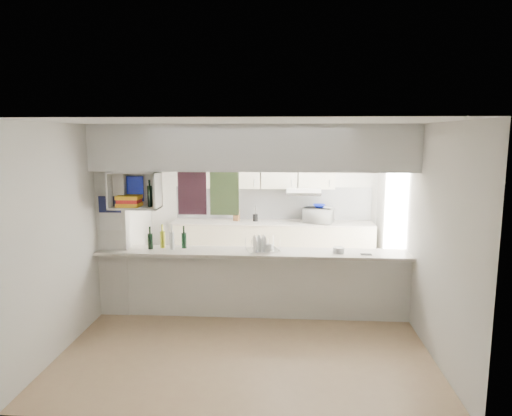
# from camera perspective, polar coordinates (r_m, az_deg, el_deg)

# --- Properties ---
(floor) EXTENTS (4.80, 4.80, 0.00)m
(floor) POSITION_cam_1_polar(r_m,az_deg,el_deg) (6.45, -0.45, -13.33)
(floor) COLOR tan
(floor) RESTS_ON ground
(ceiling) EXTENTS (4.80, 4.80, 0.00)m
(ceiling) POSITION_cam_1_polar(r_m,az_deg,el_deg) (5.97, -0.48, 10.42)
(ceiling) COLOR white
(ceiling) RESTS_ON wall_back
(wall_back) EXTENTS (4.20, 0.00, 4.20)m
(wall_back) POSITION_cam_1_polar(r_m,az_deg,el_deg) (8.44, 0.76, 1.18)
(wall_back) COLOR silver
(wall_back) RESTS_ON floor
(wall_left) EXTENTS (0.00, 4.80, 4.80)m
(wall_left) POSITION_cam_1_polar(r_m,az_deg,el_deg) (6.58, -19.04, -1.59)
(wall_left) COLOR silver
(wall_left) RESTS_ON floor
(wall_right) EXTENTS (0.00, 4.80, 4.80)m
(wall_right) POSITION_cam_1_polar(r_m,az_deg,el_deg) (6.28, 19.02, -2.07)
(wall_right) COLOR silver
(wall_right) RESTS_ON floor
(servery_partition) EXTENTS (4.20, 0.50, 2.60)m
(servery_partition) POSITION_cam_1_polar(r_m,az_deg,el_deg) (6.04, -2.11, 1.45)
(servery_partition) COLOR silver
(servery_partition) RESTS_ON floor
(cubby_shelf) EXTENTS (0.65, 0.35, 0.50)m
(cubby_shelf) POSITION_cam_1_polar(r_m,az_deg,el_deg) (6.27, -14.96, 1.90)
(cubby_shelf) COLOR white
(cubby_shelf) RESTS_ON bulkhead
(kitchen_run) EXTENTS (3.60, 0.63, 2.24)m
(kitchen_run) POSITION_cam_1_polar(r_m,az_deg,el_deg) (8.26, 1.77, -2.35)
(kitchen_run) COLOR beige
(kitchen_run) RESTS_ON floor
(microwave) EXTENTS (0.58, 0.48, 0.27)m
(microwave) POSITION_cam_1_polar(r_m,az_deg,el_deg) (8.17, 7.81, -0.90)
(microwave) COLOR white
(microwave) RESTS_ON bench_top
(bowl) EXTENTS (0.23, 0.23, 0.06)m
(bowl) POSITION_cam_1_polar(r_m,az_deg,el_deg) (8.15, 7.90, 0.25)
(bowl) COLOR #0E1CA0
(bowl) RESTS_ON microwave
(dish_rack) EXTENTS (0.50, 0.44, 0.22)m
(dish_rack) POSITION_cam_1_polar(r_m,az_deg,el_deg) (6.17, 0.80, -4.54)
(dish_rack) COLOR silver
(dish_rack) RESTS_ON breakfast_bar
(cup) EXTENTS (0.16, 0.16, 0.10)m
(cup) POSITION_cam_1_polar(r_m,az_deg,el_deg) (6.06, 1.52, -5.02)
(cup) COLOR white
(cup) RESTS_ON dish_rack
(wine_bottles) EXTENTS (0.52, 0.15, 0.34)m
(wine_bottles) POSITION_cam_1_polar(r_m,az_deg,el_deg) (6.38, -11.03, -3.92)
(wine_bottles) COLOR black
(wine_bottles) RESTS_ON breakfast_bar
(plastic_tubs) EXTENTS (0.50, 0.18, 0.08)m
(plastic_tubs) POSITION_cam_1_polar(r_m,az_deg,el_deg) (6.15, 10.46, -5.22)
(plastic_tubs) COLOR silver
(plastic_tubs) RESTS_ON breakfast_bar
(utensil_jar) EXTENTS (0.09, 0.09, 0.13)m
(utensil_jar) POSITION_cam_1_polar(r_m,az_deg,el_deg) (8.25, -0.09, -1.23)
(utensil_jar) COLOR black
(utensil_jar) RESTS_ON bench_top
(knife_block) EXTENTS (0.12, 0.11, 0.20)m
(knife_block) POSITION_cam_1_polar(r_m,az_deg,el_deg) (8.31, -2.45, -0.91)
(knife_block) COLOR brown
(knife_block) RESTS_ON bench_top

